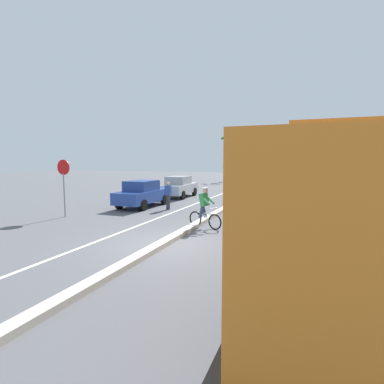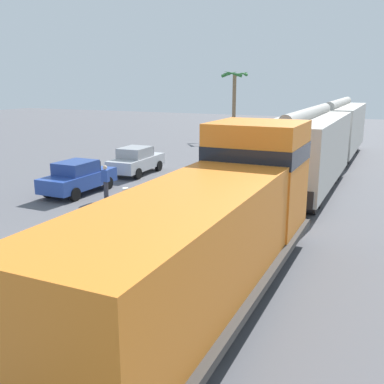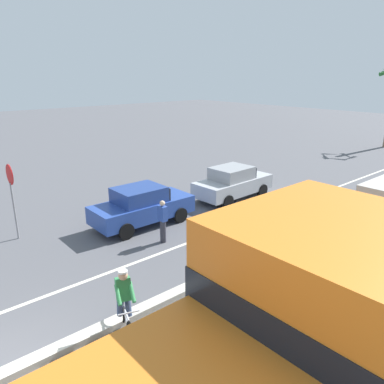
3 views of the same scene
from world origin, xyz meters
name	(u,v)px [view 1 (image 1 of 3)]	position (x,y,z in m)	size (l,w,h in m)	color
ground_plane	(166,244)	(0.00, 0.00, 0.00)	(120.00, 120.00, 0.00)	#56565B
median_curb	(216,213)	(0.00, 6.00, 0.08)	(0.36, 36.00, 0.16)	beige
lane_stripe	(175,212)	(-2.40, 6.00, 0.00)	(0.14, 36.00, 0.01)	silver
locomotive	(336,200)	(5.17, -0.26, 1.80)	(3.10, 11.61, 4.20)	orange
hopper_car_lead	(321,172)	(5.17, 11.90, 2.08)	(2.90, 10.60, 4.18)	#B5B2AB
hopper_car_middle	(316,168)	(5.17, 23.50, 2.08)	(2.90, 10.60, 4.18)	#B6B4AC
parked_car_blue	(143,194)	(-4.99, 6.91, 0.82)	(1.87, 4.22, 1.62)	#28479E
parked_car_silver	(179,187)	(-4.88, 12.20, 0.82)	(1.93, 4.25, 1.62)	#B7BABF
cyclist	(205,209)	(0.44, 2.79, 0.82)	(1.63, 0.70, 1.71)	black
stop_sign	(64,177)	(-6.92, 2.59, 2.02)	(0.76, 0.08, 2.88)	gray
palm_tree_near	(231,147)	(-5.76, 32.01, 4.68)	(2.70, 2.74, 6.46)	#846647
pedestrian_by_cars	(168,195)	(-3.08, 6.53, 0.85)	(0.34, 0.22, 1.62)	#33333D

